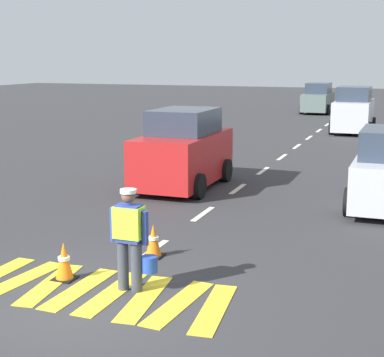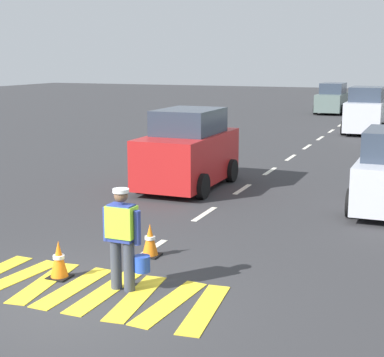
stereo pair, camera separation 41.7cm
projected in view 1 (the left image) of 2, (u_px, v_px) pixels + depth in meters
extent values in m
plane|color=#333335|center=(310.00, 137.00, 28.63)|extent=(96.00, 96.00, 0.00)
cube|color=yellow|center=(21.00, 280.00, 10.23)|extent=(0.59, 1.93, 0.01)
cube|color=yellow|center=(50.00, 284.00, 10.04)|extent=(0.59, 1.93, 0.01)
cube|color=yellow|center=(80.00, 289.00, 9.84)|extent=(0.41, 1.91, 0.01)
cube|color=yellow|center=(112.00, 293.00, 9.65)|extent=(0.38, 1.90, 0.01)
cube|color=yellow|center=(144.00, 298.00, 9.46)|extent=(0.56, 1.93, 0.01)
cube|color=yellow|center=(179.00, 303.00, 9.26)|extent=(0.51, 1.92, 0.01)
cube|color=yellow|center=(214.00, 308.00, 9.07)|extent=(0.56, 1.93, 0.01)
cube|color=silver|center=(152.00, 250.00, 11.79)|extent=(0.14, 1.40, 0.01)
cube|color=silver|center=(203.00, 214.00, 14.55)|extent=(0.14, 1.40, 0.01)
cube|color=silver|center=(238.00, 189.00, 17.31)|extent=(0.14, 1.40, 0.01)
cube|color=silver|center=(263.00, 171.00, 20.07)|extent=(0.14, 1.40, 0.01)
cube|color=silver|center=(282.00, 157.00, 22.83)|extent=(0.14, 1.40, 0.01)
cube|color=silver|center=(297.00, 146.00, 25.59)|extent=(0.14, 1.40, 0.01)
cube|color=silver|center=(309.00, 138.00, 28.35)|extent=(0.14, 1.40, 0.01)
cube|color=silver|center=(319.00, 131.00, 31.11)|extent=(0.14, 1.40, 0.01)
cube|color=silver|center=(327.00, 125.00, 33.87)|extent=(0.14, 1.40, 0.01)
cube|color=silver|center=(334.00, 119.00, 36.63)|extent=(0.14, 1.40, 0.01)
cube|color=silver|center=(340.00, 115.00, 39.39)|extent=(0.14, 1.40, 0.01)
cube|color=silver|center=(346.00, 111.00, 42.15)|extent=(0.14, 1.40, 0.01)
cube|color=silver|center=(350.00, 108.00, 44.91)|extent=(0.14, 1.40, 0.01)
cube|color=silver|center=(354.00, 105.00, 47.67)|extent=(0.14, 1.40, 0.01)
cube|color=silver|center=(358.00, 102.00, 50.43)|extent=(0.14, 1.40, 0.01)
cube|color=silver|center=(361.00, 100.00, 53.18)|extent=(0.14, 1.40, 0.01)
cylinder|color=#383D4C|center=(123.00, 265.00, 9.74)|extent=(0.18, 0.18, 0.82)
cylinder|color=#383D4C|center=(137.00, 267.00, 9.66)|extent=(0.18, 0.18, 0.82)
cube|color=navy|center=(129.00, 223.00, 9.56)|extent=(0.40, 0.25, 0.60)
cube|color=#A5EA33|center=(129.00, 222.00, 9.56)|extent=(0.46, 0.29, 0.51)
cylinder|color=navy|center=(113.00, 225.00, 9.67)|extent=(0.11, 0.11, 0.55)
cylinder|color=navy|center=(145.00, 228.00, 9.47)|extent=(0.11, 0.11, 0.55)
sphere|color=brown|center=(128.00, 196.00, 9.47)|extent=(0.22, 0.22, 0.22)
cylinder|color=silver|center=(128.00, 191.00, 9.46)|extent=(0.26, 0.26, 0.06)
cylinder|color=#2347B7|center=(149.00, 264.00, 9.68)|extent=(0.26, 0.26, 0.26)
cube|color=black|center=(154.00, 256.00, 11.45)|extent=(0.36, 0.36, 0.03)
cone|color=orange|center=(153.00, 240.00, 11.39)|extent=(0.30, 0.30, 0.60)
cylinder|color=white|center=(153.00, 238.00, 11.39)|extent=(0.20, 0.20, 0.06)
cube|color=black|center=(65.00, 279.00, 10.27)|extent=(0.36, 0.36, 0.03)
cone|color=orange|center=(64.00, 260.00, 10.21)|extent=(0.30, 0.30, 0.63)
cylinder|color=white|center=(64.00, 258.00, 10.20)|extent=(0.20, 0.20, 0.06)
cube|color=slate|center=(318.00, 102.00, 41.01)|extent=(1.66, 4.33, 1.13)
cube|color=#2D3847|center=(319.00, 88.00, 40.93)|extent=(1.46, 2.38, 0.70)
cylinder|color=black|center=(328.00, 110.00, 39.57)|extent=(0.22, 0.68, 0.68)
cylinder|color=black|center=(302.00, 109.00, 40.14)|extent=(0.22, 0.68, 0.68)
cylinder|color=black|center=(333.00, 107.00, 42.04)|extent=(0.22, 0.68, 0.68)
cylinder|color=black|center=(308.00, 106.00, 42.61)|extent=(0.22, 0.68, 0.68)
cube|color=red|center=(183.00, 158.00, 17.41)|extent=(1.79, 3.94, 1.36)
cube|color=#2D3847|center=(184.00, 121.00, 17.30)|extent=(1.57, 2.17, 0.70)
cylinder|color=black|center=(199.00, 186.00, 16.08)|extent=(0.22, 0.68, 0.68)
cylinder|color=black|center=(136.00, 181.00, 16.70)|extent=(0.22, 0.68, 0.68)
cylinder|color=black|center=(226.00, 170.00, 18.32)|extent=(0.22, 0.68, 0.68)
cylinder|color=black|center=(170.00, 167.00, 18.94)|extent=(0.22, 0.68, 0.68)
cylinder|color=black|center=(359.00, 183.00, 16.49)|extent=(0.22, 0.68, 0.68)
cylinder|color=black|center=(349.00, 202.00, 14.32)|extent=(0.22, 0.68, 0.68)
cube|color=silver|center=(353.00, 115.00, 30.18)|extent=(1.72, 3.98, 1.40)
cube|color=#2D3847|center=(354.00, 94.00, 29.89)|extent=(1.51, 2.19, 0.70)
cylinder|color=black|center=(338.00, 123.00, 31.72)|extent=(0.22, 0.68, 0.68)
cylinder|color=black|center=(373.00, 124.00, 31.13)|extent=(0.22, 0.68, 0.68)
cylinder|color=black|center=(332.00, 128.00, 29.45)|extent=(0.22, 0.68, 0.68)
cylinder|color=black|center=(369.00, 129.00, 28.86)|extent=(0.22, 0.68, 0.68)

